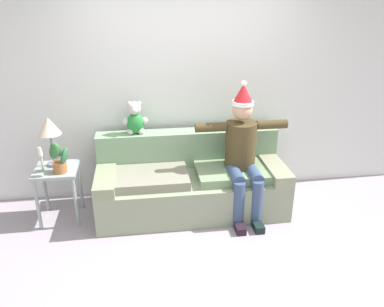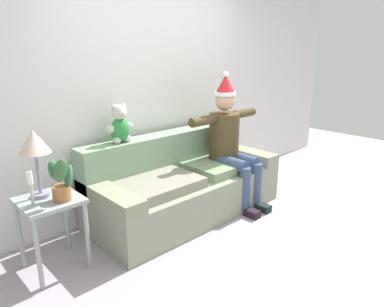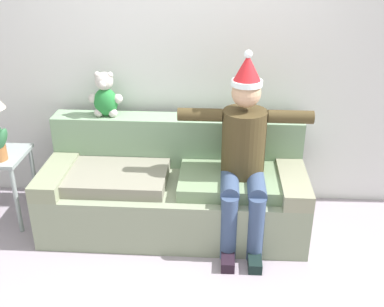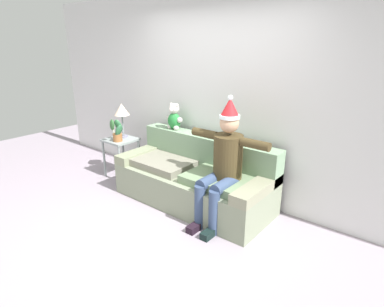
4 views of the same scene
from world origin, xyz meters
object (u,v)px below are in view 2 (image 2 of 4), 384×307
object	(u,v)px
couch	(184,184)
table_lamp	(34,145)
person_seated	(230,140)
side_table	(51,212)
candle_tall	(30,183)
teddy_bear	(120,125)
potted_plant	(61,181)

from	to	relation	value
couch	table_lamp	xyz separation A→B (m)	(-1.49, 0.04, 0.71)
person_seated	table_lamp	size ratio (longest dim) A/B	2.79
side_table	candle_tall	size ratio (longest dim) A/B	2.32
candle_tall	couch	bearing A→B (deg)	2.36
person_seated	teddy_bear	bearing A→B (deg)	159.42
person_seated	candle_tall	size ratio (longest dim) A/B	5.68
table_lamp	person_seated	bearing A→B (deg)	-5.95
couch	person_seated	xyz separation A→B (m)	(0.55, -0.17, 0.43)
person_seated	candle_tall	world-z (taller)	person_seated
person_seated	side_table	size ratio (longest dim) A/B	2.45
person_seated	side_table	distance (m)	2.03
couch	teddy_bear	size ratio (longest dim) A/B	5.53
person_seated	potted_plant	xyz separation A→B (m)	(-1.94, 0.02, 0.01)
teddy_bear	potted_plant	world-z (taller)	teddy_bear
side_table	potted_plant	distance (m)	0.30
person_seated	teddy_bear	world-z (taller)	person_seated
couch	table_lamp	size ratio (longest dim) A/B	3.91
teddy_bear	potted_plant	bearing A→B (deg)	-152.48
teddy_bear	couch	bearing A→B (deg)	-23.68
side_table	candle_tall	distance (m)	0.32
potted_plant	couch	bearing A→B (deg)	6.24
couch	potted_plant	bearing A→B (deg)	-173.76
teddy_bear	candle_tall	size ratio (longest dim) A/B	1.44
side_table	potted_plant	xyz separation A→B (m)	(0.07, -0.11, 0.28)
teddy_bear	potted_plant	size ratio (longest dim) A/B	1.04
potted_plant	person_seated	bearing A→B (deg)	-0.48
couch	candle_tall	bearing A→B (deg)	-177.64
potted_plant	candle_tall	xyz separation A→B (m)	(-0.20, 0.09, 0.01)
couch	teddy_bear	bearing A→B (deg)	156.32
side_table	teddy_bear	bearing A→B (deg)	19.55
couch	side_table	bearing A→B (deg)	-178.22
side_table	candle_tall	xyz separation A→B (m)	(-0.13, -0.02, 0.29)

